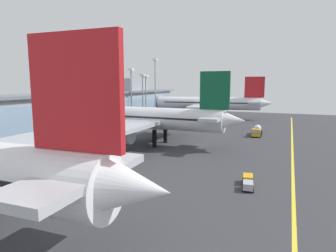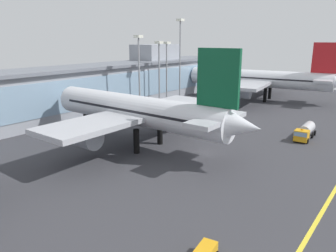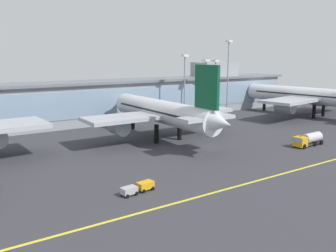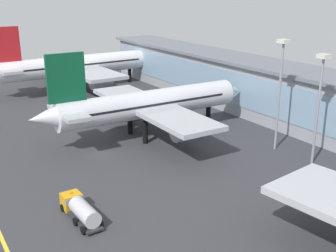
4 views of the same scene
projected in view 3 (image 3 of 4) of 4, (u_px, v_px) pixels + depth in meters
name	position (u px, v px, depth m)	size (l,w,h in m)	color
ground_plane	(209.00, 147.00, 83.00)	(195.05, 195.05, 0.00)	#38383D
taxiway_centreline_stripe	(288.00, 172.00, 65.10)	(156.04, 0.50, 0.01)	yellow
terminal_building	(126.00, 98.00, 118.62)	(142.32, 14.00, 18.32)	#9399A3
airliner_near_right	(162.00, 112.00, 89.88)	(39.56, 49.29, 18.91)	black
airliner_far_right	(310.00, 96.00, 124.71)	(46.15, 56.64, 19.17)	black
fuel_tanker_truck	(308.00, 139.00, 84.15)	(9.14, 3.24, 2.90)	black
service_truck_far	(138.00, 188.00, 55.28)	(5.75, 2.42, 1.40)	black
apron_light_mast_west	(206.00, 79.00, 118.35)	(1.80, 1.80, 19.61)	gray
apron_light_mast_centre	(185.00, 77.00, 113.14)	(1.80, 1.80, 21.18)	gray
apron_light_mast_east	(215.00, 79.00, 122.70)	(1.80, 1.80, 19.43)	gray
apron_light_mast_far_east	(228.00, 68.00, 121.88)	(1.80, 1.80, 25.92)	gray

